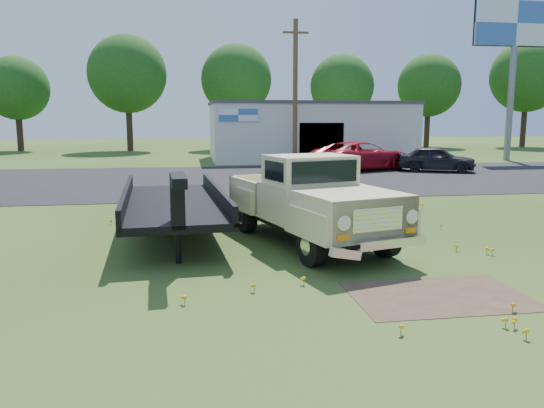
{
  "coord_description": "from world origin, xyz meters",
  "views": [
    {
      "loc": [
        -2.69,
        -11.17,
        3.02
      ],
      "look_at": [
        -0.77,
        1.0,
        1.01
      ],
      "focal_mm": 35.0,
      "sensor_mm": 36.0,
      "label": 1
    }
  ],
  "objects_px": {
    "red_pickup": "(361,156)",
    "billboard": "(515,38)",
    "vintage_pickup_truck": "(309,200)",
    "flatbed_trailer": "(172,198)",
    "dark_sedan": "(437,159)"
  },
  "relations": [
    {
      "from": "red_pickup",
      "to": "billboard",
      "type": "bearing_deg",
      "value": -89.05
    },
    {
      "from": "billboard",
      "to": "vintage_pickup_truck",
      "type": "xyz_separation_m",
      "value": [
        -19.84,
        -22.9,
        -7.46
      ]
    },
    {
      "from": "vintage_pickup_truck",
      "to": "flatbed_trailer",
      "type": "height_order",
      "value": "vintage_pickup_truck"
    },
    {
      "from": "red_pickup",
      "to": "dark_sedan",
      "type": "distance_m",
      "value": 4.23
    },
    {
      "from": "billboard",
      "to": "dark_sedan",
      "type": "bearing_deg",
      "value": -141.29
    },
    {
      "from": "vintage_pickup_truck",
      "to": "flatbed_trailer",
      "type": "xyz_separation_m",
      "value": [
        -3.29,
        1.38,
        -0.09
      ]
    },
    {
      "from": "vintage_pickup_truck",
      "to": "red_pickup",
      "type": "relative_size",
      "value": 0.99
    },
    {
      "from": "dark_sedan",
      "to": "red_pickup",
      "type": "bearing_deg",
      "value": 96.72
    },
    {
      "from": "vintage_pickup_truck",
      "to": "red_pickup",
      "type": "xyz_separation_m",
      "value": [
        6.99,
        17.17,
        -0.25
      ]
    },
    {
      "from": "flatbed_trailer",
      "to": "dark_sedan",
      "type": "xyz_separation_m",
      "value": [
        14.28,
        14.43,
        -0.27
      ]
    },
    {
      "from": "billboard",
      "to": "flatbed_trailer",
      "type": "xyz_separation_m",
      "value": [
        -23.13,
        -21.52,
        -7.55
      ]
    },
    {
      "from": "vintage_pickup_truck",
      "to": "flatbed_trailer",
      "type": "distance_m",
      "value": 3.57
    },
    {
      "from": "billboard",
      "to": "dark_sedan",
      "type": "xyz_separation_m",
      "value": [
        -8.85,
        -7.09,
        -7.82
      ]
    },
    {
      "from": "flatbed_trailer",
      "to": "dark_sedan",
      "type": "relative_size",
      "value": 1.71
    },
    {
      "from": "red_pickup",
      "to": "dark_sedan",
      "type": "relative_size",
      "value": 1.42
    }
  ]
}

